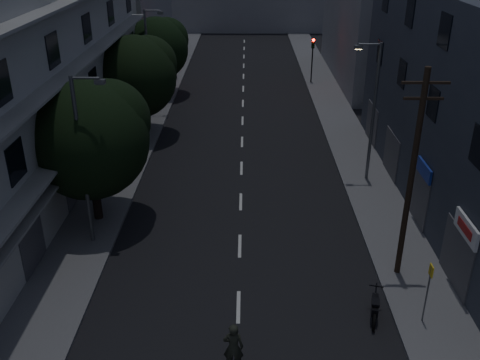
{
  "coord_description": "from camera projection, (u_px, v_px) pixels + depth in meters",
  "views": [
    {
      "loc": [
        0.26,
        -10.57,
        13.8
      ],
      "look_at": [
        0.0,
        12.0,
        3.0
      ],
      "focal_mm": 40.0,
      "sensor_mm": 36.0,
      "label": 1
    }
  ],
  "objects": [
    {
      "name": "sidewalk_right",
      "position": [
        348.0,
        139.0,
        37.94
      ],
      "size": [
        3.0,
        90.0,
        0.15
      ],
      "primitive_type": "cube",
      "color": "#565659",
      "rests_on": "ground"
    },
    {
      "name": "tree_mid",
      "position": [
        136.0,
        74.0,
        36.77
      ],
      "size": [
        5.7,
        5.7,
        7.02
      ],
      "color": "black",
      "rests_on": "sidewalk_left"
    },
    {
      "name": "street_lamp_left_near",
      "position": [
        84.0,
        154.0,
        23.69
      ],
      "size": [
        1.51,
        0.25,
        8.0
      ],
      "color": "#515559",
      "rests_on": "sidewalk_left"
    },
    {
      "name": "street_lamp_right",
      "position": [
        372.0,
        106.0,
        29.97
      ],
      "size": [
        1.51,
        0.25,
        8.0
      ],
      "color": "#595D61",
      "rests_on": "sidewalk_right"
    },
    {
      "name": "bus_stop_sign",
      "position": [
        429.0,
        283.0,
        19.65
      ],
      "size": [
        0.06,
        0.35,
        2.52
      ],
      "color": "#595B60",
      "rests_on": "sidewalk_right"
    },
    {
      "name": "utility_pole",
      "position": [
        412.0,
        173.0,
        21.25
      ],
      "size": [
        1.8,
        0.24,
        9.0
      ],
      "color": "black",
      "rests_on": "sidewalk_right"
    },
    {
      "name": "tree_far",
      "position": [
        158.0,
        46.0,
        46.11
      ],
      "size": [
        5.39,
        5.39,
        6.67
      ],
      "color": "black",
      "rests_on": "sidewalk_left"
    },
    {
      "name": "sidewalk_left",
      "position": [
        137.0,
        138.0,
        38.09
      ],
      "size": [
        3.0,
        90.0,
        0.15
      ],
      "primitive_type": "cube",
      "color": "#565659",
      "rests_on": "ground"
    },
    {
      "name": "motorcycle",
      "position": [
        375.0,
        308.0,
        20.55
      ],
      "size": [
        0.68,
        1.88,
        1.22
      ],
      "rotation": [
        0.0,
        0.0,
        -0.23
      ],
      "color": "black",
      "rests_on": "ground"
    },
    {
      "name": "ground",
      "position": [
        242.0,
        139.0,
        38.05
      ],
      "size": [
        160.0,
        160.0,
        0.0
      ],
      "primitive_type": "plane",
      "color": "black",
      "rests_on": "ground"
    },
    {
      "name": "lane_markings",
      "position": [
        243.0,
        112.0,
        43.68
      ],
      "size": [
        0.15,
        60.5,
        0.01
      ],
      "color": "beige",
      "rests_on": "ground"
    },
    {
      "name": "tree_near",
      "position": [
        90.0,
        135.0,
        25.68
      ],
      "size": [
        5.84,
        5.84,
        7.21
      ],
      "color": "black",
      "rests_on": "sidewalk_left"
    },
    {
      "name": "traffic_signal_far_right",
      "position": [
        313.0,
        51.0,
        50.16
      ],
      "size": [
        0.28,
        0.37,
        4.1
      ],
      "color": "black",
      "rests_on": "sidewalk_right"
    },
    {
      "name": "street_lamp_left_far",
      "position": [
        149.0,
        57.0,
        41.18
      ],
      "size": [
        1.51,
        0.25,
        8.0
      ],
      "color": "slate",
      "rests_on": "sidewalk_left"
    },
    {
      "name": "building_left",
      "position": [
        20.0,
        64.0,
        28.84
      ],
      "size": [
        7.0,
        36.0,
        14.0
      ],
      "color": "#A6A5A1",
      "rests_on": "ground"
    },
    {
      "name": "traffic_signal_far_left",
      "position": [
        175.0,
        48.0,
        51.28
      ],
      "size": [
        0.28,
        0.37,
        4.1
      ],
      "color": "black",
      "rests_on": "sidewalk_left"
    },
    {
      "name": "building_far_right",
      "position": [
        370.0,
        10.0,
        50.45
      ],
      "size": [
        6.0,
        20.0,
        13.0
      ],
      "primitive_type": "cube",
      "color": "slate",
      "rests_on": "ground"
    }
  ]
}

